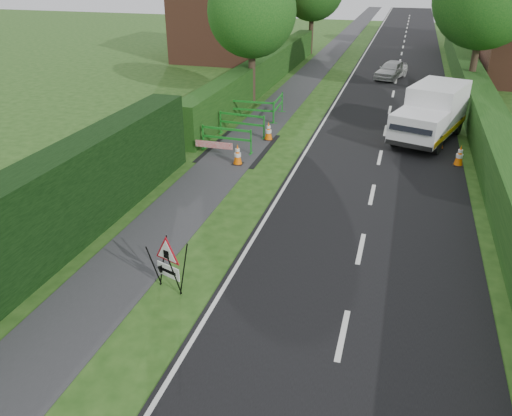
{
  "coord_description": "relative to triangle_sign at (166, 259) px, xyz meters",
  "views": [
    {
      "loc": [
        3.06,
        -7.03,
        6.81
      ],
      "look_at": [
        -0.22,
        4.0,
        1.06
      ],
      "focal_mm": 35.0,
      "sensor_mm": 36.0,
      "label": 1
    }
  ],
  "objects": [
    {
      "name": "footpath",
      "position": [
        -1.46,
        33.57,
        -0.81
      ],
      "size": [
        2.0,
        90.0,
        0.02
      ],
      "primitive_type": "cube",
      "color": "#2D2D30",
      "rests_on": "ground"
    },
    {
      "name": "hedge_west_near",
      "position": [
        -3.46,
        -1.43,
        -0.82
      ],
      "size": [
        1.1,
        18.0,
        2.5
      ],
      "primitive_type": "cube",
      "color": "black",
      "rests_on": "ground"
    },
    {
      "name": "traffic_cone_1",
      "position": [
        6.23,
        11.84,
        -0.43
      ],
      "size": [
        0.38,
        0.38,
        0.79
      ],
      "color": "black",
      "rests_on": "ground"
    },
    {
      "name": "redwhite_plank",
      "position": [
        -2.11,
        8.48,
        -0.82
      ],
      "size": [
        1.5,
        0.04,
        0.25
      ],
      "primitive_type": "cube",
      "rotation": [
        0.0,
        0.0,
        0.0
      ],
      "color": "red",
      "rests_on": "ground"
    },
    {
      "name": "hedge_east",
      "position": [
        8.04,
        14.57,
        -0.82
      ],
      "size": [
        1.2,
        50.0,
        1.5
      ],
      "primitive_type": "cube",
      "color": "#14380F",
      "rests_on": "ground"
    },
    {
      "name": "ground",
      "position": [
        1.54,
        -1.43,
        -0.82
      ],
      "size": [
        120.0,
        120.0,
        0.0
      ],
      "primitive_type": "plane",
      "color": "#204614",
      "rests_on": "ground"
    },
    {
      "name": "ped_barrier_0",
      "position": [
        -1.81,
        9.08,
        -0.19
      ],
      "size": [
        2.07,
        0.4,
        1.0
      ],
      "rotation": [
        0.0,
        0.0,
        -0.02
      ],
      "color": "#167D1F",
      "rests_on": "ground"
    },
    {
      "name": "triangle_sign",
      "position": [
        0.0,
        0.0,
        0.0
      ],
      "size": [
        1.02,
        1.02,
        1.18
      ],
      "rotation": [
        0.0,
        0.0,
        -0.33
      ],
      "color": "black",
      "rests_on": "ground"
    },
    {
      "name": "road_surface",
      "position": [
        4.04,
        33.57,
        -0.82
      ],
      "size": [
        6.0,
        90.0,
        0.02
      ],
      "primitive_type": "cube",
      "color": "black",
      "rests_on": "ground"
    },
    {
      "name": "traffic_cone_0",
      "position": [
        6.85,
        10.09,
        -0.43
      ],
      "size": [
        0.38,
        0.38,
        0.79
      ],
      "color": "black",
      "rests_on": "ground"
    },
    {
      "name": "hedge_west_far",
      "position": [
        -3.46,
        20.57,
        -0.82
      ],
      "size": [
        1.0,
        24.0,
        1.8
      ],
      "primitive_type": "cube",
      "color": "#14380F",
      "rests_on": "ground"
    },
    {
      "name": "works_van",
      "position": [
        5.81,
        12.98,
        0.34
      ],
      "size": [
        3.22,
        5.11,
        2.19
      ],
      "rotation": [
        0.0,
        0.0,
        -0.31
      ],
      "color": "silver",
      "rests_on": "ground"
    },
    {
      "name": "house_west",
      "position": [
        -8.46,
        28.57,
        2.08
      ],
      "size": [
        7.5,
        7.4,
        7.88
      ],
      "color": "brown",
      "rests_on": "ground"
    },
    {
      "name": "ped_barrier_3",
      "position": [
        -1.04,
        14.21,
        -0.19
      ],
      "size": [
        0.44,
        2.07,
        1.0
      ],
      "rotation": [
        0.0,
        0.0,
        1.62
      ],
      "color": "#167D1F",
      "rests_on": "ground"
    },
    {
      "name": "ped_barrier_2",
      "position": [
        -2.04,
        13.27,
        -0.19
      ],
      "size": [
        2.07,
        0.44,
        1.0
      ],
      "rotation": [
        0.0,
        0.0,
        0.04
      ],
      "color": "#167D1F",
      "rests_on": "ground"
    },
    {
      "name": "tree_nw",
      "position": [
        -3.06,
        16.57,
        3.66
      ],
      "size": [
        4.4,
        4.4,
        6.7
      ],
      "color": "#2D2116",
      "rests_on": "ground"
    },
    {
      "name": "hatchback_car",
      "position": [
        3.67,
        24.8,
        -0.27
      ],
      "size": [
        2.2,
        3.49,
        1.11
      ],
      "primitive_type": "imported",
      "rotation": [
        0.0,
        0.0,
        -0.3
      ],
      "color": "silver",
      "rests_on": "ground"
    },
    {
      "name": "traffic_cone_4",
      "position": [
        -0.61,
        10.91,
        -0.43
      ],
      "size": [
        0.38,
        0.38,
        0.79
      ],
      "color": "black",
      "rests_on": "ground"
    },
    {
      "name": "ped_barrier_1",
      "position": [
        -1.84,
        11.11,
        -0.19
      ],
      "size": [
        2.08,
        0.5,
        1.0
      ],
      "rotation": [
        0.0,
        0.0,
        -0.07
      ],
      "color": "#167D1F",
      "rests_on": "ground"
    },
    {
      "name": "traffic_cone_2",
      "position": [
        6.31,
        14.64,
        -0.43
      ],
      "size": [
        0.38,
        0.38,
        0.79
      ],
      "color": "black",
      "rests_on": "ground"
    },
    {
      "name": "traffic_cone_3",
      "position": [
        -0.96,
        7.89,
        -0.43
      ],
      "size": [
        0.38,
        0.38,
        0.79
      ],
      "color": "black",
      "rests_on": "ground"
    }
  ]
}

